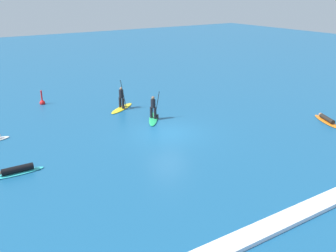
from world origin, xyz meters
TOP-DOWN VIEW (x-y plane):
  - ground_plane at (0.00, 0.00)m, footprint 120.00×120.00m
  - surfer_on_green_board at (0.66, 2.88)m, footprint 2.21×2.85m
  - surfer_on_orange_board at (10.47, -4.18)m, footprint 1.86×2.96m
  - surfer_on_teal_board at (-9.51, -0.63)m, footprint 2.68×0.60m
  - surfer_on_yellow_board at (-0.01, 6.46)m, footprint 2.91×2.34m
  - marker_buoy at (-4.77, 11.08)m, footprint 0.43×0.43m
  - wave_crest at (0.00, -10.92)m, footprint 18.83×0.90m

SIDE VIEW (x-z plane):
  - ground_plane at x=0.00m, z-range 0.00..0.00m
  - wave_crest at x=0.00m, z-range 0.00..0.18m
  - surfer_on_orange_board at x=10.47m, z-range -0.06..0.34m
  - surfer_on_teal_board at x=-9.51m, z-range -0.04..0.38m
  - marker_buoy at x=-4.77m, z-range -0.44..0.81m
  - surfer_on_green_board at x=0.66m, z-range -0.59..1.43m
  - surfer_on_yellow_board at x=-0.01m, z-range -0.71..1.61m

